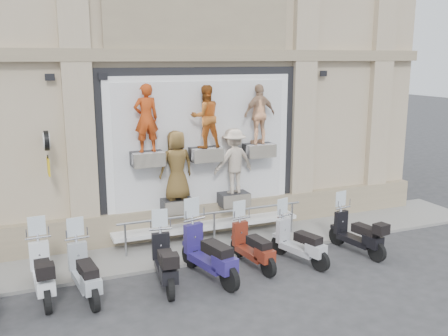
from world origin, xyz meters
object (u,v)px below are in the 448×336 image
(scooter_c, at_px, (84,262))
(scooter_e, at_px, (209,242))
(scooter_g, at_px, (300,233))
(guard_rail, at_px, (214,229))
(clock_sign_bracket, at_px, (47,147))
(scooter_h, at_px, (357,225))
(scooter_f, at_px, (252,237))
(scooter_b, at_px, (42,262))
(scooter_d, at_px, (165,252))

(scooter_c, relative_size, scooter_e, 0.90)
(scooter_g, bearing_deg, guard_rail, 113.27)
(scooter_c, bearing_deg, clock_sign_bracket, 95.38)
(clock_sign_bracket, bearing_deg, scooter_h, -17.93)
(scooter_c, relative_size, scooter_f, 1.05)
(scooter_h, bearing_deg, scooter_c, 168.21)
(clock_sign_bracket, xyz_separation_m, scooter_g, (5.38, -2.24, -2.07))
(clock_sign_bracket, height_order, scooter_h, clock_sign_bracket)
(scooter_b, xyz_separation_m, scooter_f, (4.59, -0.23, -0.05))
(guard_rail, relative_size, scooter_c, 2.70)
(clock_sign_bracket, bearing_deg, guard_rail, -6.84)
(scooter_f, distance_m, scooter_g, 1.16)
(scooter_c, bearing_deg, scooter_h, -7.88)
(scooter_f, bearing_deg, scooter_g, -17.82)
(scooter_c, bearing_deg, scooter_g, -8.04)
(clock_sign_bracket, xyz_separation_m, scooter_h, (7.01, -2.27, -2.07))
(scooter_d, height_order, scooter_f, scooter_d)
(scooter_e, bearing_deg, scooter_d, 164.11)
(guard_rail, relative_size, scooter_g, 2.83)
(scooter_d, bearing_deg, scooter_f, 12.09)
(scooter_d, xyz_separation_m, scooter_h, (4.92, -0.05, -0.03))
(clock_sign_bracket, height_order, scooter_e, clock_sign_bracket)
(clock_sign_bracket, distance_m, scooter_e, 4.28)
(clock_sign_bracket, bearing_deg, scooter_c, -78.23)
(guard_rail, distance_m, scooter_e, 2.01)
(scooter_c, bearing_deg, scooter_b, 153.59)
(scooter_c, bearing_deg, scooter_f, -5.48)
(scooter_e, xyz_separation_m, scooter_g, (2.31, 0.02, -0.12))
(clock_sign_bracket, bearing_deg, scooter_d, -46.79)
(scooter_c, bearing_deg, guard_rail, 18.79)
(scooter_c, relative_size, scooter_h, 1.04)
(scooter_b, distance_m, scooter_g, 5.75)
(clock_sign_bracket, distance_m, scooter_b, 2.74)
(guard_rail, height_order, scooter_e, scooter_e)
(guard_rail, bearing_deg, scooter_d, -136.10)
(clock_sign_bracket, distance_m, scooter_g, 6.18)
(scooter_g, bearing_deg, scooter_d, 163.03)
(guard_rail, bearing_deg, scooter_g, -50.13)
(scooter_b, height_order, scooter_d, scooter_b)
(guard_rail, xyz_separation_m, scooter_d, (-1.82, -1.75, 0.30))
(guard_rail, height_order, scooter_c, scooter_c)
(scooter_b, distance_m, scooter_d, 2.47)
(clock_sign_bracket, distance_m, scooter_h, 7.65)
(guard_rail, distance_m, scooter_c, 3.84)
(scooter_c, distance_m, scooter_e, 2.64)
(scooter_c, height_order, scooter_f, scooter_c)
(scooter_d, bearing_deg, scooter_e, 4.83)
(clock_sign_bracket, height_order, scooter_f, clock_sign_bracket)
(scooter_g, bearing_deg, scooter_f, 153.31)
(guard_rail, xyz_separation_m, scooter_g, (1.48, -1.77, 0.26))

